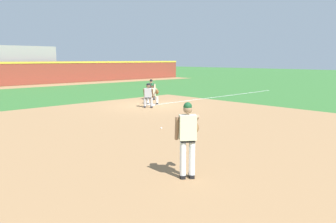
% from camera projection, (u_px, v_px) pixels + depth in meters
% --- Properties ---
extents(ground_plane, '(160.00, 160.00, 0.00)m').
position_uv_depth(ground_plane, '(151.00, 105.00, 20.41)').
color(ground_plane, '#336B2D').
extents(infield_dirt_patch, '(18.00, 18.00, 0.01)m').
position_uv_depth(infield_dirt_patch, '(161.00, 126.00, 14.17)').
color(infield_dirt_patch, '#9E754C').
rests_on(infield_dirt_patch, ground).
extents(warning_track_strip, '(48.00, 3.20, 0.01)m').
position_uv_depth(warning_track_strip, '(28.00, 86.00, 34.70)').
color(warning_track_strip, '#9E754C').
rests_on(warning_track_strip, ground).
extents(foul_line_stripe, '(14.43, 0.10, 0.00)m').
position_uv_depth(foul_line_stripe, '(221.00, 96.00, 25.32)').
color(foul_line_stripe, white).
rests_on(foul_line_stripe, ground).
extents(first_base_bag, '(0.38, 0.38, 0.09)m').
position_uv_depth(first_base_bag, '(151.00, 105.00, 20.40)').
color(first_base_bag, white).
rests_on(first_base_bag, ground).
extents(baseball, '(0.07, 0.07, 0.07)m').
position_uv_depth(baseball, '(161.00, 128.00, 13.52)').
color(baseball, white).
rests_on(baseball, ground).
extents(pitcher, '(0.85, 0.55, 1.86)m').
position_uv_depth(pitcher, '(188.00, 135.00, 7.81)').
color(pitcher, black).
rests_on(pitcher, ground).
extents(first_baseman, '(0.72, 1.09, 1.34)m').
position_uv_depth(first_baseman, '(153.00, 93.00, 20.78)').
color(first_baseman, black).
rests_on(first_baseman, ground).
extents(baserunner, '(0.66, 0.68, 1.46)m').
position_uv_depth(baserunner, '(148.00, 94.00, 19.36)').
color(baserunner, black).
rests_on(baserunner, ground).
extents(umpire, '(0.68, 0.65, 1.46)m').
position_uv_depth(umpire, '(151.00, 89.00, 23.13)').
color(umpire, black).
rests_on(umpire, ground).
extents(outfield_wall, '(48.00, 0.54, 2.60)m').
position_uv_depth(outfield_wall, '(20.00, 73.00, 35.90)').
color(outfield_wall, brown).
rests_on(outfield_wall, ground).
extents(stadium_seating_block, '(9.30, 3.35, 4.35)m').
position_uv_depth(stadium_seating_block, '(12.00, 65.00, 37.54)').
color(stadium_seating_block, gray).
rests_on(stadium_seating_block, ground).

